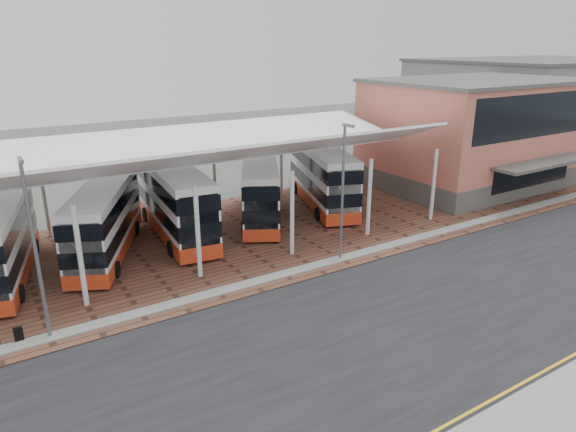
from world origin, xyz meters
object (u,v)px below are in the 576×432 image
(bus_4, at_px, (260,190))
(bus_5, at_px, (322,177))
(terminal, at_px, (476,132))
(bus_2, at_px, (104,222))
(bus_1, at_px, (0,243))
(bus_3, at_px, (174,201))

(bus_4, xyz_separation_m, bus_5, (5.68, 0.25, 0.15))
(terminal, height_order, bus_2, terminal)
(terminal, distance_m, bus_5, 15.98)
(terminal, xyz_separation_m, bus_5, (-15.73, 1.55, -2.33))
(bus_2, bearing_deg, terminal, 25.11)
(terminal, xyz_separation_m, bus_1, (-38.03, -0.03, -2.54))
(terminal, relative_size, bus_3, 1.61)
(bus_2, xyz_separation_m, bus_5, (16.81, 1.21, 0.18))
(bus_4, bearing_deg, bus_3, -153.00)
(bus_2, distance_m, bus_3, 4.92)
(bus_1, height_order, bus_4, bus_4)
(terminal, xyz_separation_m, bus_2, (-32.54, 0.34, -2.50))
(bus_2, bearing_deg, bus_5, 29.81)
(bus_3, xyz_separation_m, bus_5, (12.02, 0.07, -0.02))
(bus_4, bearing_deg, bus_5, 31.07)
(bus_4, bearing_deg, bus_2, -146.49)
(bus_3, xyz_separation_m, bus_4, (6.34, -0.17, -0.17))
(terminal, xyz_separation_m, bus_4, (-21.41, 1.30, -2.47))
(bus_5, bearing_deg, terminal, 14.30)
(terminal, bearing_deg, bus_2, 179.40)
(bus_3, bearing_deg, bus_1, -166.08)
(bus_1, xyz_separation_m, bus_2, (5.49, 0.37, 0.03))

